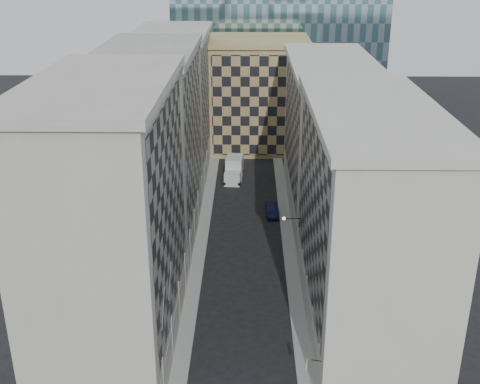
# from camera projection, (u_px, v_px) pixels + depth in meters

# --- Properties ---
(sidewalk_west) EXTENTS (1.50, 100.00, 0.15)m
(sidewalk_west) POSITION_uv_depth(u_px,v_px,m) (201.00, 243.00, 71.84)
(sidewalk_west) COLOR #969691
(sidewalk_west) RESTS_ON ground
(sidewalk_east) EXTENTS (1.50, 100.00, 0.15)m
(sidewalk_east) POSITION_uv_depth(u_px,v_px,m) (289.00, 244.00, 71.69)
(sidewalk_east) COLOR #969691
(sidewalk_east) RESTS_ON ground
(bldg_left_a) EXTENTS (10.80, 22.80, 23.70)m
(bldg_left_a) POSITION_uv_depth(u_px,v_px,m) (112.00, 222.00, 49.88)
(bldg_left_a) COLOR #A69F96
(bldg_left_a) RESTS_ON ground
(bldg_left_b) EXTENTS (10.80, 22.80, 22.70)m
(bldg_left_b) POSITION_uv_depth(u_px,v_px,m) (152.00, 146.00, 70.41)
(bldg_left_b) COLOR gray
(bldg_left_b) RESTS_ON ground
(bldg_left_c) EXTENTS (10.80, 22.80, 21.70)m
(bldg_left_c) POSITION_uv_depth(u_px,v_px,m) (174.00, 104.00, 90.94)
(bldg_left_c) COLOR #A69F96
(bldg_left_c) RESTS_ON ground
(bldg_right_a) EXTENTS (10.80, 26.80, 20.70)m
(bldg_right_a) POSITION_uv_depth(u_px,v_px,m) (365.00, 220.00, 53.84)
(bldg_right_a) COLOR #BAB4AA
(bldg_right_a) RESTS_ON ground
(bldg_right_b) EXTENTS (10.80, 28.80, 19.70)m
(bldg_right_b) POSITION_uv_depth(u_px,v_px,m) (328.00, 136.00, 78.98)
(bldg_right_b) COLOR #BAB4AA
(bldg_right_b) RESTS_ON ground
(tan_block) EXTENTS (16.80, 14.80, 18.80)m
(tan_block) POSITION_uv_depth(u_px,v_px,m) (258.00, 94.00, 103.21)
(tan_block) COLOR #A48B56
(tan_block) RESTS_ON ground
(flagpoles_left) EXTENTS (0.10, 6.33, 2.33)m
(flagpoles_left) POSITION_uv_depth(u_px,v_px,m) (167.00, 294.00, 46.64)
(flagpoles_left) COLOR gray
(flagpoles_left) RESTS_ON ground
(bracket_lamp) EXTENTS (1.98, 0.36, 0.36)m
(bracket_lamp) POSITION_uv_depth(u_px,v_px,m) (286.00, 218.00, 63.82)
(bracket_lamp) COLOR black
(bracket_lamp) RESTS_ON ground
(box_truck) EXTENTS (2.92, 6.21, 3.31)m
(box_truck) POSITION_uv_depth(u_px,v_px,m) (234.00, 170.00, 91.19)
(box_truck) COLOR silver
(box_truck) RESTS_ON ground
(dark_car) EXTENTS (1.65, 4.30, 1.40)m
(dark_car) POSITION_uv_depth(u_px,v_px,m) (272.00, 210.00, 79.35)
(dark_car) COLOR #0F1438
(dark_car) RESTS_ON ground
(shop_sign) EXTENTS (1.18, 0.66, 0.74)m
(shop_sign) POSITION_uv_depth(u_px,v_px,m) (308.00, 364.00, 45.29)
(shop_sign) COLOR black
(shop_sign) RESTS_ON ground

